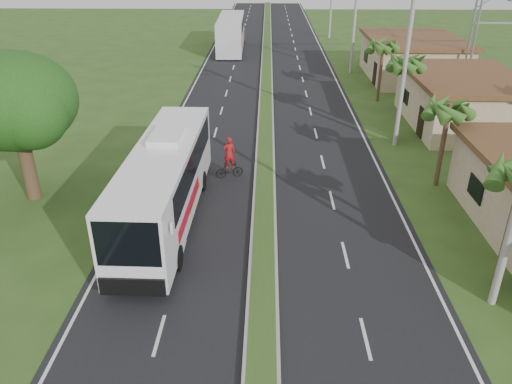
{
  "coord_description": "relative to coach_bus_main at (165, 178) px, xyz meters",
  "views": [
    {
      "loc": [
        0.09,
        -12.85,
        12.02
      ],
      "look_at": [
        -0.37,
        7.34,
        1.8
      ],
      "focal_mm": 35.0,
      "sensor_mm": 36.0,
      "label": 1
    }
  ],
  "objects": [
    {
      "name": "shade_tree",
      "position": [
        -7.53,
        2.17,
        2.83
      ],
      "size": [
        6.3,
        6.0,
        7.54
      ],
      "color": "#473321",
      "rests_on": "ground"
    },
    {
      "name": "motorcyclist",
      "position": [
        2.6,
        4.84,
        -1.25
      ],
      "size": [
        1.6,
        0.78,
        2.42
      ],
      "rotation": [
        0.0,
        0.0,
        0.23
      ],
      "color": "black",
      "rests_on": "ground"
    },
    {
      "name": "lane_edge_left",
      "position": [
        -2.12,
        12.15,
        -2.2
      ],
      "size": [
        0.12,
        160.0,
        0.01
      ],
      "primitive_type": "cube",
      "color": "silver",
      "rests_on": "ground"
    },
    {
      "name": "coach_bus_far",
      "position": [
        0.22,
        41.7,
        -0.03
      ],
      "size": [
        3.13,
        13.21,
        3.83
      ],
      "rotation": [
        0.0,
        0.0,
        0.02
      ],
      "color": "silver",
      "rests_on": "ground"
    },
    {
      "name": "utility_pole_c",
      "position": [
        13.08,
        30.15,
        3.47
      ],
      "size": [
        1.6,
        0.28,
        11.0
      ],
      "color": "gray",
      "rests_on": "ground"
    },
    {
      "name": "utility_pole_b",
      "position": [
        13.05,
        10.15,
        4.06
      ],
      "size": [
        3.2,
        0.28,
        12.0
      ],
      "color": "gray",
      "rests_on": "ground"
    },
    {
      "name": "lane_edge_right",
      "position": [
        11.28,
        12.15,
        -2.2
      ],
      "size": [
        0.12,
        160.0,
        0.01
      ],
      "primitive_type": "cube",
      "color": "silver",
      "rests_on": "ground"
    },
    {
      "name": "shop_far",
      "position": [
        18.58,
        28.15,
        -0.27
      ],
      "size": [
        8.6,
        11.6,
        3.82
      ],
      "color": "tan",
      "rests_on": "ground"
    },
    {
      "name": "coach_bus_main",
      "position": [
        0.0,
        0.0,
        0.0
      ],
      "size": [
        2.85,
        12.43,
        4.0
      ],
      "rotation": [
        0.0,
        0.0,
        -0.02
      ],
      "color": "white",
      "rests_on": "ground"
    },
    {
      "name": "road_asphalt",
      "position": [
        4.58,
        12.15,
        -2.19
      ],
      "size": [
        14.0,
        160.0,
        0.02
      ],
      "primitive_type": "cube",
      "color": "black",
      "rests_on": "ground"
    },
    {
      "name": "median_strip",
      "position": [
        4.58,
        12.15,
        -2.1
      ],
      "size": [
        1.2,
        160.0,
        0.18
      ],
      "color": "gray",
      "rests_on": "ground"
    },
    {
      "name": "palm_verge_d",
      "position": [
        13.88,
        20.15,
        2.35
      ],
      "size": [
        2.4,
        2.4,
        5.25
      ],
      "color": "#473321",
      "rests_on": "ground"
    },
    {
      "name": "ground",
      "position": [
        4.58,
        -7.85,
        -2.2
      ],
      "size": [
        180.0,
        180.0,
        0.0
      ],
      "primitive_type": "plane",
      "color": "#2F4B1B",
      "rests_on": "ground"
    },
    {
      "name": "palm_verge_b",
      "position": [
        13.98,
        4.15,
        2.16
      ],
      "size": [
        2.4,
        2.4,
        5.05
      ],
      "color": "#473321",
      "rests_on": "ground"
    },
    {
      "name": "shop_mid",
      "position": [
        18.58,
        14.15,
        -0.34
      ],
      "size": [
        7.6,
        10.6,
        3.67
      ],
      "color": "tan",
      "rests_on": "ground"
    },
    {
      "name": "palm_verge_c",
      "position": [
        13.38,
        11.15,
        2.92
      ],
      "size": [
        2.4,
        2.4,
        5.85
      ],
      "color": "#473321",
      "rests_on": "ground"
    }
  ]
}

